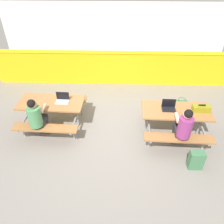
# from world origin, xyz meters

# --- Properties ---
(ground_plane) EXTENTS (10.00, 10.00, 0.02)m
(ground_plane) POSITION_xyz_m (0.00, 0.00, -0.01)
(ground_plane) COLOR gray
(accent_backdrop) EXTENTS (8.00, 0.14, 2.60)m
(accent_backdrop) POSITION_xyz_m (0.00, 2.48, 1.25)
(accent_backdrop) COLOR yellow
(accent_backdrop) RESTS_ON ground
(picnic_table_left) EXTENTS (1.63, 1.60, 0.74)m
(picnic_table_left) POSITION_xyz_m (-1.52, 0.16, 0.57)
(picnic_table_left) COLOR #9E6B3D
(picnic_table_left) RESTS_ON ground
(picnic_table_right) EXTENTS (1.63, 1.60, 0.74)m
(picnic_table_right) POSITION_xyz_m (1.52, -0.09, 0.57)
(picnic_table_right) COLOR #9E6B3D
(picnic_table_right) RESTS_ON ground
(student_nearer) EXTENTS (0.37, 0.53, 1.21)m
(student_nearer) POSITION_xyz_m (-1.72, -0.39, 0.71)
(student_nearer) COLOR #2D2D38
(student_nearer) RESTS_ON ground
(student_further) EXTENTS (0.37, 0.53, 1.21)m
(student_further) POSITION_xyz_m (1.57, -0.65, 0.71)
(student_further) COLOR #2D2D38
(student_further) RESTS_ON ground
(laptop_silver) EXTENTS (0.33, 0.23, 0.22)m
(laptop_silver) POSITION_xyz_m (-1.23, 0.19, 0.79)
(laptop_silver) COLOR silver
(laptop_silver) RESTS_ON picnic_table_left
(laptop_dark) EXTENTS (0.33, 0.23, 0.22)m
(laptop_dark) POSITION_xyz_m (1.34, -0.05, 0.79)
(laptop_dark) COLOR black
(laptop_dark) RESTS_ON picnic_table_right
(toolbox_grey) EXTENTS (0.40, 0.18, 0.18)m
(toolbox_grey) POSITION_xyz_m (2.07, -0.11, 0.81)
(toolbox_grey) COLOR olive
(toolbox_grey) RESTS_ON picnic_table_right
(backpack_dark) EXTENTS (0.30, 0.22, 0.44)m
(backpack_dark) POSITION_xyz_m (1.80, -1.15, 0.22)
(backpack_dark) COLOR #3F724C
(backpack_dark) RESTS_ON ground
(tote_bag_bright) EXTENTS (0.34, 0.21, 0.43)m
(tote_bag_bright) POSITION_xyz_m (1.93, 0.86, 0.19)
(tote_bag_bright) COLOR #3F724C
(tote_bag_bright) RESTS_ON ground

